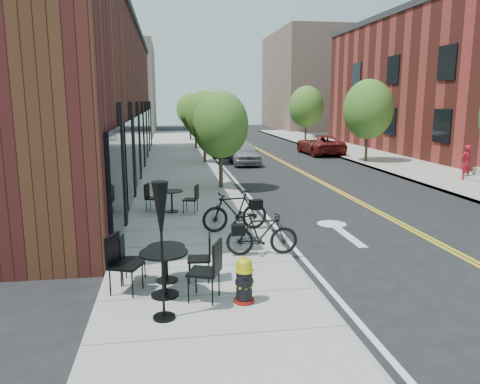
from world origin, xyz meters
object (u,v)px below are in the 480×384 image
bicycle_right (262,234)px  parked_car_a (244,153)px  fire_hydrant (244,281)px  bicycle_left (235,211)px  parked_car_far (320,145)px  patio_umbrella (161,222)px  pedestrian (466,162)px  bistro_set_c (172,198)px  parked_car_b (222,144)px  bistro_set_a (164,267)px  parked_car_c (212,137)px  bistro_set_b (166,258)px

bicycle_right → parked_car_a: parked_car_a is taller
fire_hydrant → parked_car_a: parked_car_a is taller
bicycle_left → parked_car_far: size_ratio=0.38×
patio_umbrella → pedestrian: bearing=41.5°
bicycle_left → parked_car_far: parked_car_far is taller
bistro_set_c → parked_car_b: size_ratio=0.36×
bistro_set_c → pedestrian: (12.87, 4.24, 0.32)m
fire_hydrant → bistro_set_a: bistro_set_a is taller
bicycle_left → parked_car_b: size_ratio=0.39×
parked_car_b → bistro_set_c: bearing=-101.6°
bistro_set_a → patio_umbrella: (-0.01, -0.89, 1.06)m
parked_car_a → pedestrian: pedestrian is taller
patio_umbrella → parked_car_a: (4.42, 18.95, -1.07)m
bicycle_left → bicycle_right: (0.31, -2.08, -0.05)m
bistro_set_c → parked_car_far: (10.00, 15.64, 0.09)m
parked_car_far → parked_car_b: bearing=-5.9°
fire_hydrant → bistro_set_a: bearing=154.8°
bicycle_left → bistro_set_c: 2.92m
bicycle_left → bicycle_right: bearing=-1.4°
parked_car_c → pedestrian: bearing=-62.6°
bicycle_right → bistro_set_c: 4.90m
parked_car_c → bistro_set_c: bearing=-98.5°
bistro_set_a → parked_car_a: bearing=97.6°
bistro_set_a → bistro_set_b: bearing=108.3°
bicycle_right → parked_car_c: (1.45, 27.09, 0.08)m
parked_car_a → bicycle_right: bearing=-97.3°
fire_hydrant → parked_car_b: (2.31, 23.07, 0.25)m
bicycle_left → pedestrian: size_ratio=1.18×
bicycle_right → parked_car_far: bearing=-20.2°
parked_car_far → pedestrian: (2.87, -11.40, 0.23)m
patio_umbrella → bistro_set_c: bearing=88.3°
fire_hydrant → bistro_set_b: (-1.32, 1.18, 0.07)m
fire_hydrant → patio_umbrella: bearing=-168.9°
bistro_set_b → fire_hydrant: bearing=-36.6°
parked_car_c → patio_umbrella: bearing=-96.8°
fire_hydrant → patio_umbrella: patio_umbrella is taller
bistro_set_a → parked_car_b: (3.67, 22.59, 0.11)m
bicycle_right → parked_car_far: 21.68m
bistro_set_c → bicycle_right: bearing=-48.5°
bicycle_left → parked_car_c: size_ratio=0.38×
patio_umbrella → parked_car_far: (10.22, 22.97, -1.06)m
fire_hydrant → bicycle_right: size_ratio=0.51×
patio_umbrella → parked_car_far: patio_umbrella is taller
bicycle_left → bicycle_right: bicycle_left is taller
parked_car_a → parked_car_far: parked_car_far is taller
parked_car_a → bicycle_left: bearing=-99.7°
fire_hydrant → pedestrian: (11.73, 11.16, 0.37)m
bistro_set_a → bistro_set_c: bearing=109.5°
bicycle_left → parked_car_c: bearing=166.1°
patio_umbrella → parked_car_b: patio_umbrella is taller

